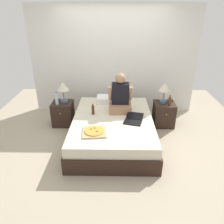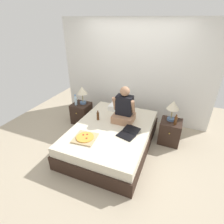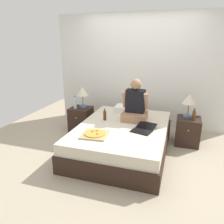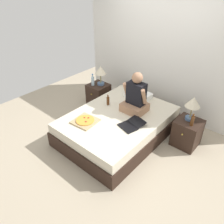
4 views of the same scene
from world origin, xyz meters
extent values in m
plane|color=tan|center=(0.00, 0.00, 0.00)|extent=(5.88, 5.88, 0.00)
cube|color=silver|center=(0.00, 1.43, 1.25)|extent=(3.88, 0.12, 2.50)
cube|color=black|center=(0.00, 0.00, 0.15)|extent=(1.56, 2.15, 0.30)
cube|color=beige|center=(0.00, 0.00, 0.39)|extent=(1.51, 2.08, 0.19)
cube|color=black|center=(-1.12, 0.63, 0.26)|extent=(0.44, 0.44, 0.52)
sphere|color=gold|center=(-1.12, 0.40, 0.37)|extent=(0.03, 0.03, 0.03)
cylinder|color=#4C6B93|center=(-1.08, 0.68, 0.55)|extent=(0.16, 0.16, 0.05)
cylinder|color=olive|center=(-1.08, 0.68, 0.68)|extent=(0.02, 0.02, 0.22)
cone|color=beige|center=(-1.08, 0.68, 0.88)|extent=(0.26, 0.26, 0.18)
cylinder|color=silver|center=(-1.20, 0.54, 0.62)|extent=(0.07, 0.07, 0.20)
cylinder|color=silver|center=(-1.20, 0.54, 0.75)|extent=(0.03, 0.03, 0.06)
cylinder|color=blue|center=(-1.20, 0.54, 0.79)|extent=(0.04, 0.03, 0.02)
cube|color=black|center=(1.12, 0.63, 0.26)|extent=(0.44, 0.44, 0.52)
sphere|color=gold|center=(1.12, 0.40, 0.37)|extent=(0.03, 0.03, 0.03)
cylinder|color=#4C6B93|center=(1.09, 0.68, 0.55)|extent=(0.16, 0.16, 0.05)
cylinder|color=olive|center=(1.09, 0.68, 0.68)|extent=(0.02, 0.02, 0.22)
cone|color=beige|center=(1.09, 0.68, 0.88)|extent=(0.26, 0.26, 0.18)
cylinder|color=#512D14|center=(1.19, 0.53, 0.61)|extent=(0.06, 0.06, 0.18)
cylinder|color=#512D14|center=(1.19, 0.53, 0.73)|extent=(0.03, 0.03, 0.05)
cube|color=white|center=(-0.11, 0.79, 0.54)|extent=(0.52, 0.34, 0.12)
cube|color=#A37556|center=(0.14, 0.32, 0.56)|extent=(0.44, 0.40, 0.16)
cube|color=black|center=(0.14, 0.35, 0.85)|extent=(0.34, 0.20, 0.42)
sphere|color=#A37556|center=(0.14, 0.35, 1.16)|extent=(0.20, 0.20, 0.20)
cylinder|color=#A37556|center=(-0.06, 0.30, 0.87)|extent=(0.07, 0.18, 0.32)
cylinder|color=#A37556|center=(0.34, 0.30, 0.87)|extent=(0.07, 0.18, 0.32)
cube|color=black|center=(0.37, -0.19, 0.49)|extent=(0.37, 0.30, 0.02)
cube|color=black|center=(0.42, 0.01, 0.53)|extent=(0.35, 0.27, 0.06)
cube|color=tan|center=(-0.31, -0.55, 0.50)|extent=(0.44, 0.44, 0.03)
cylinder|color=gold|center=(-0.31, -0.55, 0.52)|extent=(0.33, 0.33, 0.02)
cylinder|color=maroon|center=(-0.37, -0.51, 0.53)|extent=(0.04, 0.04, 0.00)
cylinder|color=maroon|center=(-0.26, -0.58, 0.53)|extent=(0.04, 0.04, 0.00)
cylinder|color=maroon|center=(-0.31, -0.47, 0.53)|extent=(0.04, 0.04, 0.00)
cylinder|color=#4C2811|center=(-0.39, 0.16, 0.57)|extent=(0.06, 0.06, 0.17)
cylinder|color=#4C2811|center=(-0.39, 0.16, 0.68)|extent=(0.03, 0.03, 0.05)
camera|label=1|loc=(0.05, -3.73, 2.41)|focal=35.00mm
camera|label=2|loc=(1.16, -2.78, 2.46)|focal=28.00mm
camera|label=3|loc=(0.92, -3.49, 1.90)|focal=35.00mm
camera|label=4|loc=(2.14, -2.65, 2.76)|focal=35.00mm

